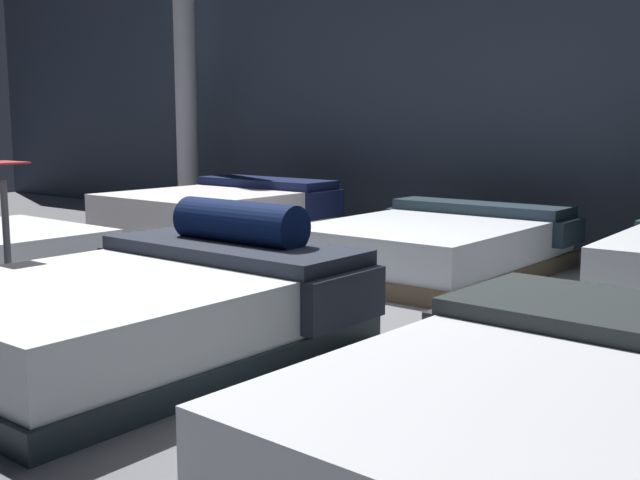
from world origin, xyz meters
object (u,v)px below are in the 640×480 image
bed_2 (587,426)px  bed_4 (437,246)px  bed_1 (143,307)px  support_pillar (185,71)px  bed_3 (219,217)px  price_sign (8,262)px

bed_2 → bed_4: size_ratio=1.02×
bed_1 → support_pillar: bearing=136.3°
bed_3 → support_pillar: 2.57m
bed_1 → price_sign: price_sign is taller
bed_1 → bed_4: (0.10, 2.76, -0.02)m
bed_1 → bed_2: (2.31, -0.08, -0.02)m
bed_2 → bed_1: bearing=179.6°
bed_2 → support_pillar: (-6.31, 3.93, 1.54)m
bed_3 → bed_4: (2.34, 0.08, -0.05)m
bed_1 → support_pillar: support_pillar is taller
price_sign → support_pillar: bearing=126.3°
support_pillar → bed_3: bearing=-33.7°
bed_4 → price_sign: price_sign is taller
bed_3 → support_pillar: size_ratio=0.56×
support_pillar → price_sign: bearing=-53.7°
bed_2 → support_pillar: 7.59m
bed_1 → price_sign: (-1.08, -0.12, 0.13)m
bed_4 → bed_1: bearing=-92.1°
bed_4 → support_pillar: 4.50m
price_sign → bed_1: bearing=6.4°
bed_1 → bed_4: bearing=88.3°
price_sign → support_pillar: 5.12m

